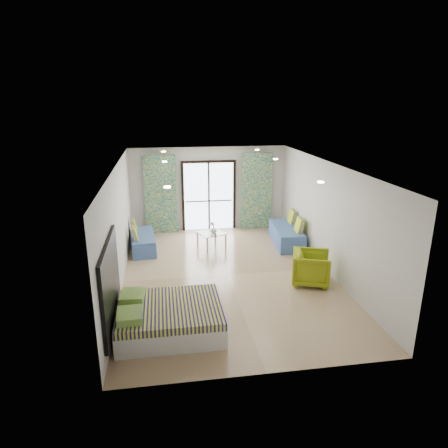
{
  "coord_description": "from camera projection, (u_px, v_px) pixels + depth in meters",
  "views": [
    {
      "loc": [
        -1.48,
        -8.86,
        4.12
      ],
      "look_at": [
        -0.0,
        0.52,
        1.15
      ],
      "focal_mm": 32.0,
      "sensor_mm": 36.0,
      "label": 1
    }
  ],
  "objects": [
    {
      "name": "downlight_e",
      "position": [
        164.0,
        152.0,
        11.63
      ],
      "size": [
        0.12,
        0.12,
        0.02
      ],
      "primitive_type": "cylinder",
      "color": "#FFE0B2",
      "rests_on": "ceiling"
    },
    {
      "name": "downlight_c",
      "position": [
        165.0,
        162.0,
        9.74
      ],
      "size": [
        0.12,
        0.12,
        0.02
      ],
      "primitive_type": "cylinder",
      "color": "#FFE0B2",
      "rests_on": "ceiling"
    },
    {
      "name": "wall_back",
      "position": [
        209.0,
        189.0,
        12.94
      ],
      "size": [
        5.0,
        0.01,
        2.7
      ],
      "primitive_type": null,
      "color": "silver",
      "rests_on": "ground"
    },
    {
      "name": "curtain_right",
      "position": [
        256.0,
        191.0,
        13.03
      ],
      "size": [
        1.0,
        0.1,
        2.5
      ],
      "primitive_type": "cube",
      "color": "white",
      "rests_on": "floor"
    },
    {
      "name": "headboard",
      "position": [
        110.0,
        283.0,
        6.97
      ],
      "size": [
        0.06,
        2.1,
        1.5
      ],
      "primitive_type": "cube",
      "color": "black",
      "rests_on": "floor"
    },
    {
      "name": "bed",
      "position": [
        169.0,
        318.0,
        7.35
      ],
      "size": [
        1.9,
        1.55,
        0.66
      ],
      "color": "silver",
      "rests_on": "floor"
    },
    {
      "name": "daybed_right",
      "position": [
        287.0,
        234.0,
        11.86
      ],
      "size": [
        0.89,
        1.93,
        0.92
      ],
      "rotation": [
        0.0,
        0.0,
        -0.09
      ],
      "color": "#42619D",
      "rests_on": "floor"
    },
    {
      "name": "curtain_left",
      "position": [
        161.0,
        195.0,
        12.57
      ],
      "size": [
        1.0,
        0.1,
        2.5
      ],
      "primitive_type": "cube",
      "color": "white",
      "rests_on": "floor"
    },
    {
      "name": "balcony_door",
      "position": [
        209.0,
        192.0,
        12.94
      ],
      "size": [
        1.76,
        0.08,
        2.28
      ],
      "color": "black",
      "rests_on": "floor"
    },
    {
      "name": "wall_front",
      "position": [
        269.0,
        296.0,
        5.87
      ],
      "size": [
        5.0,
        0.01,
        2.7
      ],
      "primitive_type": null,
      "color": "silver",
      "rests_on": "ground"
    },
    {
      "name": "ceiling",
      "position": [
        228.0,
        165.0,
        9.0
      ],
      "size": [
        5.0,
        7.5,
        0.01
      ],
      "primitive_type": null,
      "color": "silver",
      "rests_on": "ground"
    },
    {
      "name": "downlight_f",
      "position": [
        257.0,
        150.0,
        12.05
      ],
      "size": [
        0.12,
        0.12,
        0.02
      ],
      "primitive_type": "cylinder",
      "color": "#FFE0B2",
      "rests_on": "ceiling"
    },
    {
      "name": "coffee_table",
      "position": [
        211.0,
        234.0,
        11.51
      ],
      "size": [
        0.89,
        0.89,
        0.79
      ],
      "rotation": [
        0.0,
        0.0,
        0.38
      ],
      "color": "silver",
      "rests_on": "floor"
    },
    {
      "name": "downlight_a",
      "position": [
        167.0,
        187.0,
        6.92
      ],
      "size": [
        0.12,
        0.12,
        0.02
      ],
      "primitive_type": "cylinder",
      "color": "#FFE0B2",
      "rests_on": "ceiling"
    },
    {
      "name": "wall_left",
      "position": [
        119.0,
        227.0,
        9.03
      ],
      "size": [
        0.01,
        7.5,
        2.7
      ],
      "primitive_type": null,
      "color": "silver",
      "rests_on": "ground"
    },
    {
      "name": "armchair",
      "position": [
        311.0,
        266.0,
        9.25
      ],
      "size": [
        1.0,
        1.03,
        0.85
      ],
      "primitive_type": "imported",
      "rotation": [
        0.0,
        0.0,
        1.24
      ],
      "color": "#8C9E14",
      "rests_on": "floor"
    },
    {
      "name": "balcony_rail",
      "position": [
        209.0,
        201.0,
        13.04
      ],
      "size": [
        1.52,
        0.03,
        0.04
      ],
      "primitive_type": "cube",
      "color": "#595451",
      "rests_on": "balcony_door"
    },
    {
      "name": "wall_right",
      "position": [
        328.0,
        218.0,
        9.78
      ],
      "size": [
        0.01,
        7.5,
        2.7
      ],
      "primitive_type": null,
      "color": "silver",
      "rests_on": "ground"
    },
    {
      "name": "downlight_b",
      "position": [
        321.0,
        182.0,
        7.33
      ],
      "size": [
        0.12,
        0.12,
        0.02
      ],
      "primitive_type": "cylinder",
      "color": "#FFE0B2",
      "rests_on": "ceiling"
    },
    {
      "name": "switch_plate",
      "position": [
        117.0,
        257.0,
        8.15
      ],
      "size": [
        0.02,
        0.1,
        0.1
      ],
      "primitive_type": "cube",
      "color": "silver",
      "rests_on": "wall_left"
    },
    {
      "name": "vase",
      "position": [
        214.0,
        230.0,
        11.45
      ],
      "size": [
        0.24,
        0.25,
        0.19
      ],
      "primitive_type": "imported",
      "rotation": [
        0.0,
        0.0,
        0.35
      ],
      "color": "white",
      "rests_on": "coffee_table"
    },
    {
      "name": "daybed_left",
      "position": [
        143.0,
        241.0,
        11.4
      ],
      "size": [
        0.77,
        1.7,
        0.82
      ],
      "rotation": [
        0.0,
        0.0,
        0.08
      ],
      "color": "#42619D",
      "rests_on": "floor"
    },
    {
      "name": "downlight_d",
      "position": [
        275.0,
        159.0,
        10.16
      ],
      "size": [
        0.12,
        0.12,
        0.02
      ],
      "primitive_type": "cylinder",
      "color": "#FFE0B2",
      "rests_on": "ceiling"
    },
    {
      "name": "floor",
      "position": [
        227.0,
        275.0,
        9.81
      ],
      "size": [
        5.0,
        7.5,
        0.01
      ],
      "primitive_type": null,
      "color": "#A18260",
      "rests_on": "ground"
    }
  ]
}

